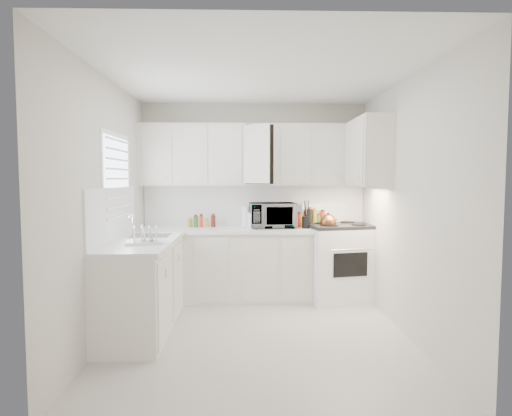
{
  "coord_description": "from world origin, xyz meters",
  "views": [
    {
      "loc": [
        -0.13,
        -4.23,
        1.59
      ],
      "look_at": [
        0.0,
        0.7,
        1.25
      ],
      "focal_mm": 29.97,
      "sensor_mm": 36.0,
      "label": 1
    }
  ],
  "objects_px": {
    "microwave": "(273,213)",
    "utensil_crock": "(306,214)",
    "stove": "(339,252)",
    "dish_rack": "(144,234)",
    "rice_cooker": "(256,219)",
    "tea_kettle": "(328,221)"
  },
  "relations": [
    {
      "from": "microwave",
      "to": "utensil_crock",
      "type": "xyz_separation_m",
      "value": [
        0.43,
        -0.09,
        -0.01
      ]
    },
    {
      "from": "stove",
      "to": "dish_rack",
      "type": "xyz_separation_m",
      "value": [
        -2.22,
        -1.28,
        0.41
      ]
    },
    {
      "from": "rice_cooker",
      "to": "microwave",
      "type": "bearing_deg",
      "value": -6.4
    },
    {
      "from": "dish_rack",
      "to": "utensil_crock",
      "type": "bearing_deg",
      "value": 22.26
    },
    {
      "from": "dish_rack",
      "to": "rice_cooker",
      "type": "bearing_deg",
      "value": 37.38
    },
    {
      "from": "tea_kettle",
      "to": "dish_rack",
      "type": "relative_size",
      "value": 0.72
    },
    {
      "from": "tea_kettle",
      "to": "rice_cooker",
      "type": "relative_size",
      "value": 1.11
    },
    {
      "from": "utensil_crock",
      "to": "dish_rack",
      "type": "distance_m",
      "value": 2.17
    },
    {
      "from": "stove",
      "to": "utensil_crock",
      "type": "height_order",
      "value": "utensil_crock"
    },
    {
      "from": "rice_cooker",
      "to": "tea_kettle",
      "type": "bearing_deg",
      "value": -15.0
    },
    {
      "from": "stove",
      "to": "dish_rack",
      "type": "bearing_deg",
      "value": -161.53
    },
    {
      "from": "tea_kettle",
      "to": "microwave",
      "type": "height_order",
      "value": "microwave"
    },
    {
      "from": "microwave",
      "to": "dish_rack",
      "type": "relative_size",
      "value": 1.65
    },
    {
      "from": "rice_cooker",
      "to": "utensil_crock",
      "type": "distance_m",
      "value": 0.66
    },
    {
      "from": "stove",
      "to": "microwave",
      "type": "distance_m",
      "value": 1.01
    },
    {
      "from": "rice_cooker",
      "to": "dish_rack",
      "type": "xyz_separation_m",
      "value": [
        -1.14,
        -1.35,
        -0.02
      ]
    },
    {
      "from": "tea_kettle",
      "to": "utensil_crock",
      "type": "bearing_deg",
      "value": 149.82
    },
    {
      "from": "utensil_crock",
      "to": "dish_rack",
      "type": "height_order",
      "value": "utensil_crock"
    },
    {
      "from": "rice_cooker",
      "to": "dish_rack",
      "type": "distance_m",
      "value": 1.77
    },
    {
      "from": "stove",
      "to": "rice_cooker",
      "type": "relative_size",
      "value": 5.59
    },
    {
      "from": "tea_kettle",
      "to": "dish_rack",
      "type": "height_order",
      "value": "tea_kettle"
    },
    {
      "from": "microwave",
      "to": "dish_rack",
      "type": "xyz_separation_m",
      "value": [
        -1.36,
        -1.33,
        -0.1
      ]
    }
  ]
}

